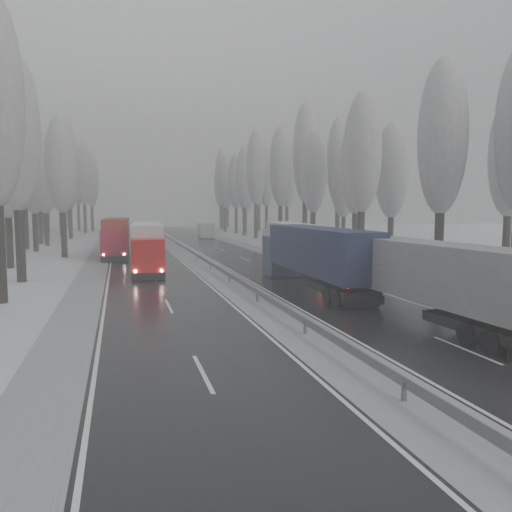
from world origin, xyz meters
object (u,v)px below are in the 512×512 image
truck_grey_tarp (416,274)px  truck_red_white (147,243)px  truck_red_red (117,234)px  truck_blue_box (312,253)px  box_truck_distant (206,230)px  truck_cream_box (289,241)px

truck_grey_tarp → truck_red_white: bearing=113.4°
truck_red_red → truck_blue_box: bearing=-63.4°
truck_grey_tarp → box_truck_distant: bearing=86.5°
truck_red_red → truck_cream_box: bearing=-40.3°
truck_red_white → truck_red_red: truck_red_red is taller
truck_grey_tarp → truck_blue_box: truck_blue_box is taller
truck_blue_box → box_truck_distant: 59.01m
truck_grey_tarp → truck_red_white: size_ratio=0.95×
truck_grey_tarp → truck_blue_box: bearing=96.4°
truck_cream_box → truck_grey_tarp: bearing=-87.1°
truck_red_white → truck_grey_tarp: bearing=-61.4°
truck_red_white → truck_red_red: size_ratio=0.96×
truck_cream_box → box_truck_distant: (-0.51, 45.16, -0.96)m
box_truck_distant → truck_red_red: truck_red_red is taller
truck_red_white → truck_cream_box: bearing=-0.0°
truck_grey_tarp → truck_red_red: (-14.67, 38.41, 0.21)m
truck_grey_tarp → truck_red_white: truck_red_white is taller
truck_red_white → truck_red_red: (-2.73, 14.05, 0.09)m
box_truck_distant → truck_red_red: size_ratio=0.46×
truck_red_white → truck_blue_box: bearing=-51.7°
truck_cream_box → truck_red_red: 21.82m
truck_blue_box → box_truck_distant: bearing=87.8°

